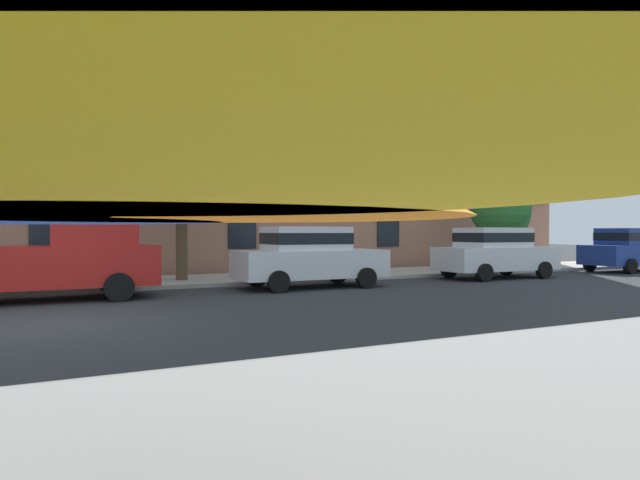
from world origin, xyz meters
The scene contains 9 objects.
ground_plane centered at (0.00, 0.00, 0.00)m, with size 120.00×120.00×0.00m, color #2D3033.
sidewalk_far centered at (0.00, 6.80, 0.06)m, with size 56.00×3.60×0.12m, color #B2ADA3.
apartment_building centered at (0.00, 14.99, 8.00)m, with size 45.82×12.08×16.00m.
pickup_red centered at (0.19, 3.70, 1.03)m, with size 5.10×2.12×2.20m.
sedan_white centered at (6.86, 3.70, 0.95)m, with size 4.40×1.98×1.78m.
sedan_white_midblock centered at (14.08, 3.70, 0.95)m, with size 4.40×1.98×1.78m.
sedan_blue centered at (21.49, 3.70, 0.95)m, with size 4.40×1.98×1.78m.
street_tree_middle centered at (3.84, 6.37, 3.32)m, with size 2.37×2.68×4.58m.
street_tree_right centered at (17.05, 6.43, 2.49)m, with size 2.56×2.56×3.90m.
Camera 1 is at (0.19, -10.58, 1.63)m, focal length 30.32 mm.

